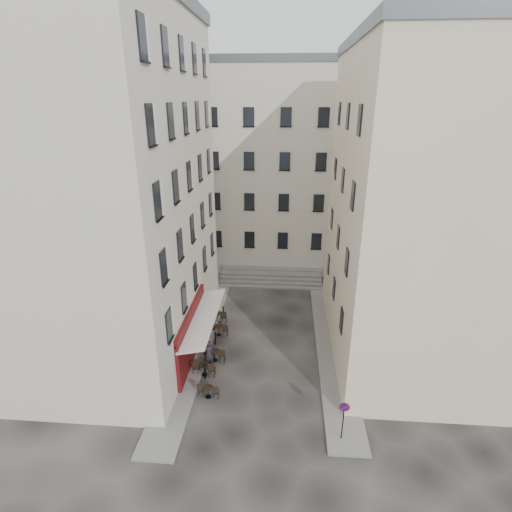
# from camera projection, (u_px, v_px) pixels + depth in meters

# --- Properties ---
(ground) EXTENTS (90.00, 90.00, 0.00)m
(ground) POSITION_uv_depth(u_px,v_px,m) (261.00, 370.00, 24.28)
(ground) COLOR black
(ground) RESTS_ON ground
(sidewalk_left) EXTENTS (2.00, 22.00, 0.12)m
(sidewalk_left) POSITION_uv_depth(u_px,v_px,m) (202.00, 331.00, 28.29)
(sidewalk_left) COLOR slate
(sidewalk_left) RESTS_ON ground
(sidewalk_right) EXTENTS (2.00, 18.00, 0.12)m
(sidewalk_right) POSITION_uv_depth(u_px,v_px,m) (331.00, 345.00, 26.71)
(sidewalk_right) COLOR slate
(sidewalk_right) RESTS_ON ground
(building_left) EXTENTS (12.20, 16.20, 20.60)m
(building_left) POSITION_uv_depth(u_px,v_px,m) (92.00, 189.00, 24.01)
(building_left) COLOR beige
(building_left) RESTS_ON ground
(building_right) EXTENTS (12.20, 14.20, 18.60)m
(building_right) POSITION_uv_depth(u_px,v_px,m) (445.00, 211.00, 23.31)
(building_right) COLOR beige
(building_right) RESTS_ON ground
(building_back) EXTENTS (18.20, 10.20, 18.60)m
(building_back) POSITION_uv_depth(u_px,v_px,m) (264.00, 166.00, 38.50)
(building_back) COLOR beige
(building_back) RESTS_ON ground
(cafe_storefront) EXTENTS (1.74, 7.30, 3.50)m
(cafe_storefront) POSITION_uv_depth(u_px,v_px,m) (193.00, 332.00, 24.83)
(cafe_storefront) COLOR #490A0F
(cafe_storefront) RESTS_ON ground
(stone_steps) EXTENTS (9.00, 3.15, 0.80)m
(stone_steps) POSITION_uv_depth(u_px,v_px,m) (270.00, 278.00, 35.78)
(stone_steps) COLOR slate
(stone_steps) RESTS_ON ground
(bollard_near) EXTENTS (0.12, 0.12, 0.98)m
(bollard_near) POSITION_uv_depth(u_px,v_px,m) (205.00, 371.00, 23.40)
(bollard_near) COLOR black
(bollard_near) RESTS_ON ground
(bollard_mid) EXTENTS (0.12, 0.12, 0.98)m
(bollard_mid) POSITION_uv_depth(u_px,v_px,m) (215.00, 338.00, 26.64)
(bollard_mid) COLOR black
(bollard_mid) RESTS_ON ground
(bollard_far) EXTENTS (0.12, 0.12, 0.98)m
(bollard_far) POSITION_uv_depth(u_px,v_px,m) (223.00, 312.00, 29.88)
(bollard_far) COLOR black
(bollard_far) RESTS_ON ground
(no_parking_sign) EXTENTS (0.52, 0.14, 2.29)m
(no_parking_sign) POSITION_uv_depth(u_px,v_px,m) (344.00, 414.00, 18.75)
(no_parking_sign) COLOR black
(no_parking_sign) RESTS_ON ground
(bistro_table_a) EXTENTS (1.21, 0.57, 0.85)m
(bistro_table_a) POSITION_uv_depth(u_px,v_px,m) (208.00, 391.00, 21.97)
(bistro_table_a) COLOR black
(bistro_table_a) RESTS_ON ground
(bistro_table_b) EXTENTS (1.39, 0.65, 0.98)m
(bistro_table_b) POSITION_uv_depth(u_px,v_px,m) (204.00, 368.00, 23.68)
(bistro_table_b) COLOR black
(bistro_table_b) RESTS_ON ground
(bistro_table_c) EXTENTS (1.36, 0.64, 0.96)m
(bistro_table_c) POSITION_uv_depth(u_px,v_px,m) (215.00, 354.00, 24.99)
(bistro_table_c) COLOR black
(bistro_table_c) RESTS_ON ground
(bistro_table_d) EXTENTS (1.31, 0.61, 0.92)m
(bistro_table_d) POSITION_uv_depth(u_px,v_px,m) (219.00, 329.00, 27.71)
(bistro_table_d) COLOR black
(bistro_table_d) RESTS_ON ground
(bistro_table_e) EXTENTS (1.43, 0.67, 1.00)m
(bistro_table_e) POSITION_uv_depth(u_px,v_px,m) (217.00, 316.00, 29.27)
(bistro_table_e) COLOR black
(bistro_table_e) RESTS_ON ground
(pedestrian) EXTENTS (0.85, 0.77, 1.95)m
(pedestrian) POSITION_uv_depth(u_px,v_px,m) (209.00, 354.00, 24.17)
(pedestrian) COLOR black
(pedestrian) RESTS_ON ground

